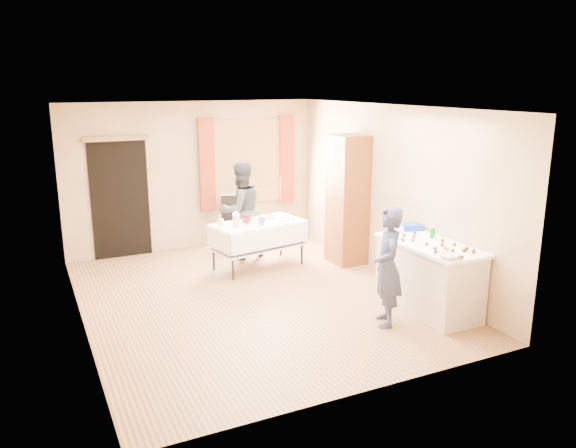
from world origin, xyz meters
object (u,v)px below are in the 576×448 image
cabinet (347,200)px  chair (234,234)px  party_table (258,240)px  woman (241,210)px  girl (388,267)px  counter (428,277)px

cabinet → chair: bearing=133.9°
party_table → chair: (-0.01, 1.12, -0.16)m
party_table → woman: bearing=83.9°
cabinet → party_table: cabinet is taller
cabinet → woman: bearing=145.7°
chair → woman: 0.72m
girl → woman: bearing=-145.6°
cabinet → chair: cabinet is taller
cabinet → girl: (-0.85, -2.34, -0.31)m
girl → party_table: bearing=-144.2°
counter → girl: girl is taller
cabinet → party_table: (-1.42, 0.37, -0.61)m
girl → chair: bearing=-147.5°
woman → party_table: bearing=84.9°
chair → woman: (-0.04, -0.49, 0.54)m
girl → woman: (-0.62, 3.35, 0.08)m
cabinet → counter: 2.29m
party_table → woman: 0.74m
woman → chair: bearing=-104.1°
counter → party_table: 2.90m
chair → girl: (0.58, -3.83, 0.46)m
counter → woman: size_ratio=0.91×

